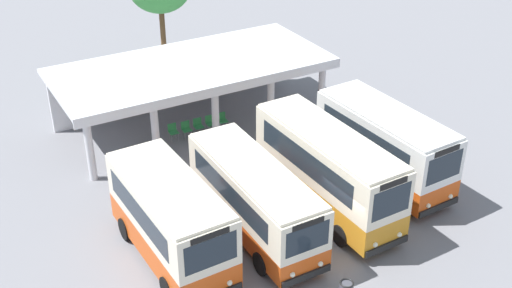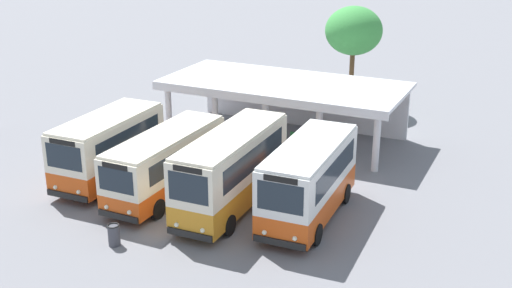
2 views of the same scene
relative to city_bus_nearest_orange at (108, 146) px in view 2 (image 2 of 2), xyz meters
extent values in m
plane|color=slate|center=(6.44, -2.56, -1.83)|extent=(180.00, 180.00, 0.00)
cylinder|color=black|center=(1.18, -1.94, -1.38)|extent=(0.24, 0.91, 0.90)
cylinder|color=black|center=(-1.07, -2.01, -1.38)|extent=(0.24, 0.91, 0.90)
cylinder|color=black|center=(1.07, 2.03, -1.38)|extent=(0.24, 0.91, 0.90)
cylinder|color=black|center=(-1.18, 1.97, -1.38)|extent=(0.24, 0.91, 0.90)
cube|color=#D14C14|center=(0.00, 0.01, -0.91)|extent=(2.52, 6.48, 1.07)
cube|color=beige|center=(0.00, 0.01, 0.50)|extent=(2.52, 6.48, 1.73)
cube|color=beige|center=(0.00, 0.01, 1.43)|extent=(2.44, 6.28, 0.12)
cube|color=black|center=(0.09, -3.22, -1.30)|extent=(2.23, 0.16, 0.28)
cube|color=#1E2833|center=(0.09, -3.18, 0.55)|extent=(1.92, 0.10, 1.13)
cube|color=black|center=(0.09, -3.18, 1.25)|extent=(1.41, 0.09, 0.24)
cube|color=#1E2833|center=(1.16, 0.15, 0.55)|extent=(0.18, 5.13, 0.95)
cube|color=#1E2833|center=(-1.16, 0.08, 0.55)|extent=(0.18, 5.13, 0.95)
sphere|color=#EAEACC|center=(0.73, -3.19, -0.99)|extent=(0.20, 0.20, 0.20)
sphere|color=#EAEACC|center=(-0.55, -3.23, -0.99)|extent=(0.20, 0.20, 0.20)
cylinder|color=black|center=(4.42, -2.48, -1.38)|extent=(0.23, 0.90, 0.90)
cylinder|color=black|center=(2.39, -2.47, -1.38)|extent=(0.23, 0.90, 0.90)
cylinder|color=black|center=(4.45, 2.12, -1.38)|extent=(0.23, 0.90, 0.90)
cylinder|color=black|center=(2.42, 2.13, -1.38)|extent=(0.23, 0.90, 0.90)
cube|color=#D14C14|center=(3.42, -0.17, -0.99)|extent=(2.17, 7.42, 0.90)
cube|color=beige|center=(3.42, -0.17, 0.26)|extent=(2.17, 7.42, 1.60)
cube|color=beige|center=(3.42, -0.17, 1.12)|extent=(2.11, 7.20, 0.12)
cube|color=black|center=(3.40, -3.91, -1.30)|extent=(2.02, 0.11, 0.28)
cube|color=#1E2833|center=(3.40, -3.86, 0.31)|extent=(1.74, 0.06, 1.04)
cube|color=black|center=(3.40, -3.86, 0.94)|extent=(1.28, 0.06, 0.24)
cube|color=#1E2833|center=(4.47, -0.08, 0.31)|extent=(0.07, 5.93, 0.88)
cube|color=#1E2833|center=(2.36, -0.07, 0.31)|extent=(0.07, 5.93, 0.88)
sphere|color=#EAEACC|center=(3.98, -3.90, -0.99)|extent=(0.20, 0.20, 0.20)
sphere|color=#EAEACC|center=(2.81, -3.90, -0.99)|extent=(0.20, 0.20, 0.20)
cylinder|color=black|center=(7.91, -2.50, -1.38)|extent=(0.24, 0.90, 0.90)
cylinder|color=black|center=(5.88, -2.55, -1.38)|extent=(0.24, 0.90, 0.90)
cylinder|color=black|center=(7.80, 2.24, -1.38)|extent=(0.24, 0.90, 0.90)
cylinder|color=black|center=(5.76, 2.20, -1.38)|extent=(0.24, 0.90, 0.90)
cube|color=orange|center=(6.84, -0.15, -0.87)|extent=(2.31, 7.70, 1.15)
cube|color=beige|center=(6.84, -0.15, 0.64)|extent=(2.31, 7.70, 1.87)
cube|color=beige|center=(6.84, -0.15, 1.64)|extent=(2.25, 7.47, 0.12)
cube|color=black|center=(6.93, -4.01, -1.30)|extent=(2.03, 0.15, 0.28)
cube|color=#1E2833|center=(6.93, -3.96, 0.69)|extent=(1.75, 0.09, 1.21)
cube|color=black|center=(6.93, -3.96, 1.46)|extent=(1.28, 0.08, 0.24)
cube|color=#1E2833|center=(7.89, -0.03, 0.69)|extent=(0.19, 6.12, 1.03)
cube|color=#1E2833|center=(5.78, -0.08, 0.69)|extent=(0.19, 6.12, 1.03)
sphere|color=#EAEACC|center=(7.51, -3.98, -0.99)|extent=(0.20, 0.20, 0.20)
sphere|color=#EAEACC|center=(6.34, -4.01, -0.99)|extent=(0.20, 0.20, 0.20)
cylinder|color=black|center=(11.43, -1.70, -1.38)|extent=(0.26, 0.91, 0.90)
cylinder|color=black|center=(9.25, -1.79, -1.38)|extent=(0.26, 0.91, 0.90)
cylinder|color=black|center=(11.26, 2.56, -1.38)|extent=(0.26, 0.91, 0.90)
cylinder|color=black|center=(9.08, 2.47, -1.38)|extent=(0.26, 0.91, 0.90)
cube|color=#D14C14|center=(10.25, 0.38, -0.91)|extent=(2.56, 6.97, 1.07)
cube|color=silver|center=(10.25, 0.38, 0.54)|extent=(2.56, 6.97, 1.82)
cube|color=silver|center=(10.25, 0.38, 1.50)|extent=(2.49, 6.76, 0.12)
cube|color=black|center=(10.40, -3.09, -1.30)|extent=(2.17, 0.19, 0.28)
cube|color=#1E2833|center=(10.40, -3.04, 0.59)|extent=(1.87, 0.13, 1.18)
cube|color=black|center=(10.40, -3.04, 1.32)|extent=(1.37, 0.11, 0.24)
cube|color=#1E2833|center=(11.38, 0.53, 0.59)|extent=(0.27, 5.50, 1.00)
cube|color=#1E2833|center=(9.12, 0.44, 0.59)|extent=(0.27, 5.50, 1.00)
sphere|color=#EAEACC|center=(11.02, -3.05, -0.99)|extent=(0.20, 0.20, 0.20)
sphere|color=#EAEACC|center=(9.77, -3.10, -0.99)|extent=(0.20, 0.20, 0.20)
cylinder|color=silver|center=(-0.94, 6.82, -0.23)|extent=(0.36, 0.36, 3.20)
cylinder|color=silver|center=(2.15, 6.82, -0.23)|extent=(0.36, 0.36, 3.20)
cylinder|color=silver|center=(5.24, 6.82, -0.23)|extent=(0.36, 0.36, 3.20)
cylinder|color=silver|center=(8.33, 6.82, -0.23)|extent=(0.36, 0.36, 3.20)
cylinder|color=silver|center=(11.42, 6.82, -0.23)|extent=(0.36, 0.36, 3.20)
cube|color=silver|center=(5.24, 12.14, -0.23)|extent=(13.16, 0.20, 3.20)
cube|color=silver|center=(5.24, 9.38, 1.47)|extent=(13.66, 6.23, 0.20)
cube|color=silver|center=(5.24, 6.32, 1.23)|extent=(13.66, 0.10, 0.28)
cylinder|color=slate|center=(3.79, 8.12, -1.61)|extent=(0.03, 0.03, 0.44)
cylinder|color=slate|center=(3.44, 8.13, -1.61)|extent=(0.03, 0.03, 0.44)
cylinder|color=slate|center=(3.81, 8.47, -1.61)|extent=(0.03, 0.03, 0.44)
cylinder|color=slate|center=(3.45, 8.48, -1.61)|extent=(0.03, 0.03, 0.44)
cube|color=#2D8C47|center=(3.62, 8.30, -1.37)|extent=(0.45, 0.45, 0.04)
cube|color=#2D8C47|center=(3.63, 8.50, -1.17)|extent=(0.44, 0.06, 0.40)
cylinder|color=slate|center=(4.46, 8.02, -1.61)|extent=(0.03, 0.03, 0.44)
cylinder|color=slate|center=(4.11, 8.03, -1.61)|extent=(0.03, 0.03, 0.44)
cylinder|color=slate|center=(4.48, 8.37, -1.61)|extent=(0.03, 0.03, 0.44)
cylinder|color=slate|center=(4.12, 8.38, -1.61)|extent=(0.03, 0.03, 0.44)
cube|color=#2D8C47|center=(4.29, 8.20, -1.37)|extent=(0.45, 0.45, 0.04)
cube|color=#2D8C47|center=(4.30, 8.40, -1.17)|extent=(0.44, 0.06, 0.40)
cylinder|color=slate|center=(5.13, 8.03, -1.61)|extent=(0.03, 0.03, 0.44)
cylinder|color=slate|center=(4.78, 8.04, -1.61)|extent=(0.03, 0.03, 0.44)
cylinder|color=slate|center=(5.15, 8.38, -1.61)|extent=(0.03, 0.03, 0.44)
cylinder|color=slate|center=(4.79, 8.39, -1.61)|extent=(0.03, 0.03, 0.44)
cube|color=#2D8C47|center=(4.96, 8.21, -1.37)|extent=(0.45, 0.45, 0.04)
cube|color=#2D8C47|center=(4.97, 8.41, -1.17)|extent=(0.44, 0.06, 0.40)
cylinder|color=slate|center=(5.80, 8.01, -1.61)|extent=(0.03, 0.03, 0.44)
cylinder|color=slate|center=(5.45, 8.03, -1.61)|extent=(0.03, 0.03, 0.44)
cylinder|color=slate|center=(5.82, 8.37, -1.61)|extent=(0.03, 0.03, 0.44)
cylinder|color=slate|center=(5.46, 8.38, -1.61)|extent=(0.03, 0.03, 0.44)
cube|color=#2D8C47|center=(5.63, 8.20, -1.37)|extent=(0.45, 0.45, 0.04)
cube|color=#2D8C47|center=(5.64, 8.40, -1.17)|extent=(0.44, 0.06, 0.40)
cylinder|color=slate|center=(6.47, 7.99, -1.61)|extent=(0.03, 0.03, 0.44)
cylinder|color=slate|center=(6.12, 8.00, -1.61)|extent=(0.03, 0.03, 0.44)
cylinder|color=slate|center=(6.49, 8.34, -1.61)|extent=(0.03, 0.03, 0.44)
cylinder|color=slate|center=(6.13, 8.35, -1.61)|extent=(0.03, 0.03, 0.44)
cube|color=#2D8C47|center=(6.30, 8.17, -1.37)|extent=(0.45, 0.45, 0.04)
cube|color=#2D8C47|center=(6.31, 8.37, -1.17)|extent=(0.44, 0.06, 0.40)
cylinder|color=brown|center=(6.85, 17.06, 0.07)|extent=(0.32, 0.32, 3.80)
ellipsoid|color=green|center=(6.85, 17.06, 3.37)|extent=(3.72, 3.72, 3.16)
cylinder|color=#3F3F47|center=(4.16, -5.21, -1.40)|extent=(0.48, 0.48, 0.85)
torus|color=black|center=(4.16, -5.21, -0.96)|extent=(0.49, 0.49, 0.06)
camera|label=1|loc=(-6.83, -18.26, 13.96)|focal=45.56mm
camera|label=2|loc=(19.05, -23.36, 10.83)|focal=45.23mm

